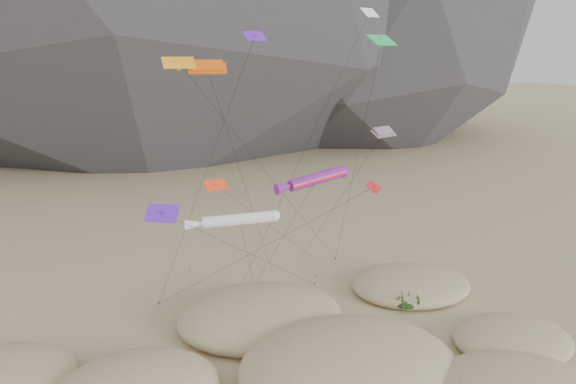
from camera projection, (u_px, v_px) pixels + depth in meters
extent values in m
ellipsoid|color=#CCB789|center=(349.00, 367.00, 41.29)|extent=(16.62, 14.13, 4.28)
ellipsoid|color=#CCB789|center=(512.00, 340.00, 45.90)|extent=(10.06, 8.55, 2.32)
ellipsoid|color=#CCB789|center=(260.00, 316.00, 49.43)|extent=(14.72, 12.52, 3.27)
ellipsoid|color=#CCB789|center=(411.00, 284.00, 56.37)|extent=(12.19, 10.36, 2.30)
ellipsoid|color=black|center=(180.00, 372.00, 41.15)|extent=(2.21, 1.89, 0.66)
ellipsoid|color=black|center=(350.00, 357.00, 42.26)|extent=(3.31, 2.83, 0.99)
ellipsoid|color=black|center=(390.00, 348.00, 43.73)|extent=(2.54, 2.17, 0.76)
ellipsoid|color=black|center=(356.00, 377.00, 40.12)|extent=(2.78, 2.38, 0.84)
ellipsoid|color=black|center=(540.00, 342.00, 45.43)|extent=(2.03, 1.74, 0.61)
ellipsoid|color=black|center=(255.00, 305.00, 50.90)|extent=(3.17, 2.71, 0.95)
ellipsoid|color=black|center=(283.00, 309.00, 50.39)|extent=(2.30, 1.97, 0.69)
ellipsoid|color=black|center=(405.00, 297.00, 53.22)|extent=(2.58, 2.21, 0.77)
ellipsoid|color=black|center=(407.00, 304.00, 51.99)|extent=(2.10, 1.79, 0.63)
ellipsoid|color=black|center=(35.00, 378.00, 40.83)|extent=(2.11, 1.80, 0.63)
cylinder|color=#3F2D1E|center=(235.00, 297.00, 54.37)|extent=(0.08, 0.08, 0.30)
cylinder|color=#3F2D1E|center=(254.00, 284.00, 57.39)|extent=(0.08, 0.08, 0.30)
cylinder|color=#3F2D1E|center=(315.00, 283.00, 57.57)|extent=(0.08, 0.08, 0.30)
cylinder|color=#3F2D1E|center=(312.00, 256.00, 64.86)|extent=(0.08, 0.08, 0.30)
cylinder|color=#3F2D1E|center=(315.00, 276.00, 59.21)|extent=(0.08, 0.08, 0.30)
cylinder|color=#3F2D1E|center=(189.00, 270.00, 60.92)|extent=(0.08, 0.08, 0.30)
cylinder|color=#3F2D1E|center=(335.00, 258.00, 64.13)|extent=(0.08, 0.08, 0.30)
cylinder|color=#3F2D1E|center=(158.00, 303.00, 53.21)|extent=(0.08, 0.08, 0.30)
cylinder|color=red|center=(317.00, 178.00, 45.87)|extent=(5.44, 2.17, 1.52)
sphere|color=red|center=(343.00, 172.00, 47.22)|extent=(1.02, 1.02, 1.02)
cone|color=red|center=(288.00, 186.00, 44.39)|extent=(2.34, 1.35, 1.09)
cylinder|color=black|center=(284.00, 235.00, 52.27)|extent=(1.89, 11.03, 13.31)
cylinder|color=white|center=(239.00, 219.00, 43.53)|extent=(5.61, 2.31, 1.27)
sphere|color=white|center=(274.00, 216.00, 43.71)|extent=(0.93, 0.93, 0.93)
cone|color=white|center=(199.00, 224.00, 43.35)|extent=(2.39, 1.36, 0.95)
cylinder|color=black|center=(249.00, 260.00, 49.75)|extent=(4.09, 9.18, 10.79)
cube|color=#DB510B|center=(207.00, 68.00, 43.36)|extent=(3.09, 1.60, 0.86)
cube|color=#DB510B|center=(207.00, 65.00, 43.30)|extent=(2.61, 1.27, 0.84)
cylinder|color=black|center=(245.00, 187.00, 52.13)|extent=(8.51, 9.93, 22.13)
cube|color=#FF381A|center=(384.00, 133.00, 47.26)|extent=(2.45, 1.62, 0.63)
cube|color=#FF381A|center=(384.00, 131.00, 47.20)|extent=(2.06, 1.32, 0.62)
cylinder|color=black|center=(336.00, 205.00, 55.87)|extent=(1.61, 14.85, 16.69)
cube|color=red|center=(374.00, 187.00, 42.48)|extent=(1.87, 1.96, 0.64)
cube|color=red|center=(374.00, 189.00, 42.52)|extent=(0.27, 0.28, 0.61)
cylinder|color=black|center=(254.00, 252.00, 47.86)|extent=(15.09, 13.59, 13.44)
cube|color=#541EB2|center=(255.00, 36.00, 38.51)|extent=(1.74, 1.17, 0.69)
cube|color=#541EB2|center=(255.00, 38.00, 38.55)|extent=(0.25, 0.28, 0.53)
cylinder|color=black|center=(199.00, 191.00, 45.87)|extent=(6.44, 11.64, 24.44)
cube|color=#5B20BD|center=(162.00, 213.00, 37.92)|extent=(2.49, 2.03, 1.01)
cube|color=#5B20BD|center=(162.00, 215.00, 37.96)|extent=(0.41, 0.44, 0.74)
cylinder|color=black|center=(254.00, 256.00, 47.76)|extent=(16.45, 12.02, 12.86)
cube|color=white|center=(370.00, 13.00, 48.99)|extent=(2.02, 1.60, 0.80)
cube|color=white|center=(370.00, 14.00, 49.03)|extent=(0.32, 0.35, 0.60)
cylinder|color=black|center=(299.00, 163.00, 51.69)|extent=(12.12, 2.86, 26.54)
cube|color=orange|center=(179.00, 63.00, 41.11)|extent=(2.41, 1.33, 0.82)
cube|color=orange|center=(179.00, 65.00, 41.15)|extent=(0.29, 0.21, 0.82)
cylinder|color=black|center=(274.00, 182.00, 52.63)|extent=(18.80, 12.09, 22.60)
cube|color=green|center=(382.00, 40.00, 46.08)|extent=(2.85, 2.17, 0.88)
cube|color=green|center=(382.00, 42.00, 46.12)|extent=(0.36, 0.32, 0.88)
cylinder|color=black|center=(355.00, 168.00, 55.12)|extent=(2.10, 12.29, 24.20)
cube|color=red|center=(216.00, 185.00, 41.52)|extent=(1.89, 1.23, 0.72)
cube|color=red|center=(216.00, 187.00, 41.56)|extent=(0.25, 0.27, 0.59)
cylinder|color=black|center=(275.00, 229.00, 53.20)|extent=(14.74, 16.44, 13.83)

